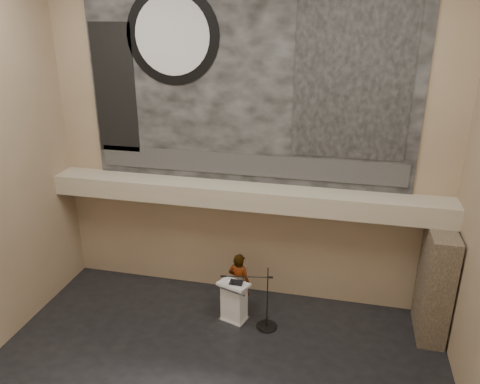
# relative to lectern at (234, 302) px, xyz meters

# --- Properties ---
(wall_back) EXTENTS (10.00, 0.02, 8.50)m
(wall_back) POSITION_rel_lectern_xyz_m (-0.01, 1.49, 3.70)
(wall_back) COLOR #897257
(wall_back) RESTS_ON floor
(wall_front) EXTENTS (10.00, 0.02, 8.50)m
(wall_front) POSITION_rel_lectern_xyz_m (-0.01, -6.51, 3.70)
(wall_front) COLOR #897257
(wall_front) RESTS_ON floor
(soffit) EXTENTS (10.00, 0.80, 0.50)m
(soffit) POSITION_rel_lectern_xyz_m (-0.01, 1.09, 2.40)
(soffit) COLOR tan
(soffit) RESTS_ON wall_back
(sprinkler_left) EXTENTS (0.04, 0.04, 0.06)m
(sprinkler_left) POSITION_rel_lectern_xyz_m (-1.61, 1.04, 2.12)
(sprinkler_left) COLOR #B2893D
(sprinkler_left) RESTS_ON soffit
(sprinkler_right) EXTENTS (0.04, 0.04, 0.06)m
(sprinkler_right) POSITION_rel_lectern_xyz_m (1.89, 1.04, 2.12)
(sprinkler_right) COLOR #B2893D
(sprinkler_right) RESTS_ON soffit
(banner) EXTENTS (8.00, 0.05, 5.00)m
(banner) POSITION_rel_lectern_xyz_m (-0.01, 1.46, 5.15)
(banner) COLOR black
(banner) RESTS_ON wall_back
(banner_text_strip) EXTENTS (7.76, 0.02, 0.55)m
(banner_text_strip) POSITION_rel_lectern_xyz_m (-0.01, 1.42, 3.10)
(banner_text_strip) COLOR #2E2E2E
(banner_text_strip) RESTS_ON banner
(banner_clock_rim) EXTENTS (2.30, 0.02, 2.30)m
(banner_clock_rim) POSITION_rel_lectern_xyz_m (-1.81, 1.42, 6.15)
(banner_clock_rim) COLOR black
(banner_clock_rim) RESTS_ON banner
(banner_clock_face) EXTENTS (1.84, 0.02, 1.84)m
(banner_clock_face) POSITION_rel_lectern_xyz_m (-1.81, 1.40, 6.15)
(banner_clock_face) COLOR silver
(banner_clock_face) RESTS_ON banner
(banner_building_print) EXTENTS (2.60, 0.02, 3.60)m
(banner_building_print) POSITION_rel_lectern_xyz_m (2.39, 1.42, 5.25)
(banner_building_print) COLOR black
(banner_building_print) RESTS_ON banner
(banner_brick_print) EXTENTS (1.10, 0.02, 3.20)m
(banner_brick_print) POSITION_rel_lectern_xyz_m (-3.41, 1.42, 4.85)
(banner_brick_print) COLOR black
(banner_brick_print) RESTS_ON banner
(stone_pier) EXTENTS (0.60, 1.40, 2.70)m
(stone_pier) POSITION_rel_lectern_xyz_m (4.64, 0.64, 0.80)
(stone_pier) COLOR #403427
(stone_pier) RESTS_ON floor
(lectern) EXTENTS (0.83, 0.70, 1.13)m
(lectern) POSITION_rel_lectern_xyz_m (0.00, 0.00, 0.00)
(lectern) COLOR silver
(lectern) RESTS_ON floor
(binder) EXTENTS (0.32, 0.26, 0.04)m
(binder) POSITION_rel_lectern_xyz_m (0.05, -0.01, 0.56)
(binder) COLOR black
(binder) RESTS_ON lectern
(papers) EXTENTS (0.24, 0.30, 0.00)m
(papers) POSITION_rel_lectern_xyz_m (-0.09, -0.04, 0.55)
(papers) COLOR white
(papers) RESTS_ON lectern
(speaker_person) EXTENTS (0.67, 0.52, 1.63)m
(speaker_person) POSITION_rel_lectern_xyz_m (0.02, 0.48, 0.26)
(speaker_person) COLOR silver
(speaker_person) RESTS_ON floor
(mic_stand) EXTENTS (1.35, 0.52, 1.66)m
(mic_stand) POSITION_rel_lectern_xyz_m (0.80, -0.06, -0.32)
(mic_stand) COLOR black
(mic_stand) RESTS_ON floor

